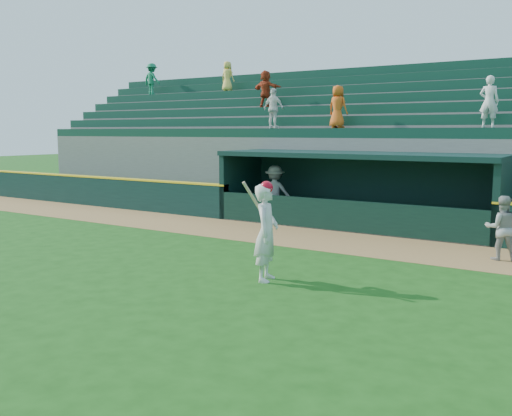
# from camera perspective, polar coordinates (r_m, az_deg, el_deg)

# --- Properties ---
(ground) EXTENTS (120.00, 120.00, 0.00)m
(ground) POSITION_cam_1_polar(r_m,az_deg,el_deg) (12.82, -3.93, -6.57)
(ground) COLOR #174912
(ground) RESTS_ON ground
(warning_track) EXTENTS (40.00, 3.00, 0.01)m
(warning_track) POSITION_cam_1_polar(r_m,az_deg,el_deg) (16.90, 6.13, -3.10)
(warning_track) COLOR olive
(warning_track) RESTS_ON ground
(field_wall_left) EXTENTS (15.50, 0.30, 1.20)m
(field_wall_left) POSITION_cam_1_polar(r_m,az_deg,el_deg) (25.84, -17.03, 1.67)
(field_wall_left) COLOR black
(field_wall_left) RESTS_ON ground
(wall_stripe_left) EXTENTS (15.50, 0.32, 0.06)m
(wall_stripe_left) POSITION_cam_1_polar(r_m,az_deg,el_deg) (25.78, -17.09, 3.06)
(wall_stripe_left) COLOR yellow
(wall_stripe_left) RESTS_ON field_wall_left
(dugout_player_front) EXTENTS (0.93, 0.83, 1.60)m
(dugout_player_front) POSITION_cam_1_polar(r_m,az_deg,el_deg) (15.23, 23.34, -1.85)
(dugout_player_front) COLOR #9C9C97
(dugout_player_front) RESTS_ON ground
(dugout_player_inside) EXTENTS (1.41, 1.08, 1.93)m
(dugout_player_inside) POSITION_cam_1_polar(r_m,az_deg,el_deg) (20.63, 1.90, 1.58)
(dugout_player_inside) COLOR #A0A09B
(dugout_player_inside) RESTS_ON ground
(dugout) EXTENTS (9.40, 2.80, 2.46)m
(dugout) POSITION_cam_1_polar(r_m,az_deg,el_deg) (19.50, 10.33, 2.27)
(dugout) COLOR slate
(dugout) RESTS_ON ground
(stands) EXTENTS (34.50, 6.25, 7.49)m
(stands) POSITION_cam_1_polar(r_m,az_deg,el_deg) (23.70, 14.71, 5.60)
(stands) COLOR slate
(stands) RESTS_ON ground
(batter_at_plate) EXTENTS (0.70, 0.88, 2.14)m
(batter_at_plate) POSITION_cam_1_polar(r_m,az_deg,el_deg) (12.02, 1.04, -2.36)
(batter_at_plate) COLOR silver
(batter_at_plate) RESTS_ON ground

